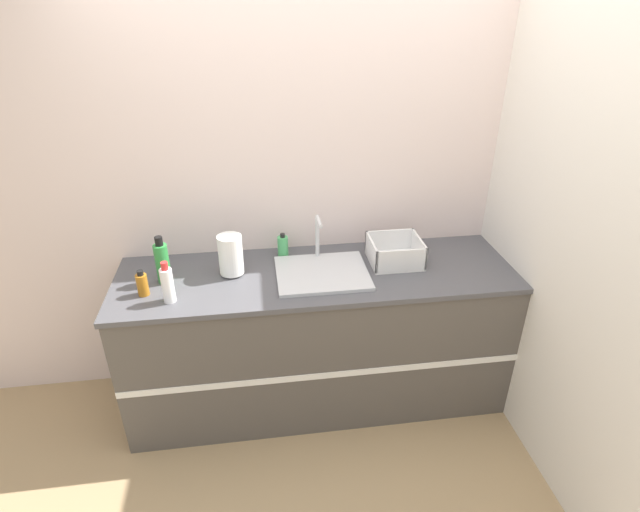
{
  "coord_description": "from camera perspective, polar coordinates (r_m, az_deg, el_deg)",
  "views": [
    {
      "loc": [
        -0.33,
        -2.08,
        2.32
      ],
      "look_at": [
        0.01,
        0.3,
        1.03
      ],
      "focal_mm": 28.0,
      "sensor_mm": 36.0,
      "label": 1
    }
  ],
  "objects": [
    {
      "name": "wall_back",
      "position": [
        2.98,
        -1.23,
        8.18
      ],
      "size": [
        4.63,
        0.06,
        2.6
      ],
      "color": "silver",
      "rests_on": "ground_plane"
    },
    {
      "name": "bottle_white_spray",
      "position": [
        2.63,
        -17.03,
        -3.12
      ],
      "size": [
        0.06,
        0.06,
        0.23
      ],
      "color": "white",
      "rests_on": "counter_cabinet"
    },
    {
      "name": "paper_towel_roll",
      "position": [
        2.79,
        -10.17,
        0.11
      ],
      "size": [
        0.13,
        0.13,
        0.23
      ],
      "color": "#4C4C51",
      "rests_on": "counter_cabinet"
    },
    {
      "name": "soap_dispenser",
      "position": [
        2.97,
        -4.26,
        1.13
      ],
      "size": [
        0.06,
        0.06,
        0.15
      ],
      "color": "#4CB266",
      "rests_on": "counter_cabinet"
    },
    {
      "name": "dish_rack",
      "position": [
        2.93,
        8.56,
        0.26
      ],
      "size": [
        0.29,
        0.28,
        0.14
      ],
      "color": "white",
      "rests_on": "counter_cabinet"
    },
    {
      "name": "wall_right",
      "position": [
        3.01,
        22.05,
        6.3
      ],
      "size": [
        0.06,
        2.66,
        2.6
      ],
      "color": "silver",
      "rests_on": "ground_plane"
    },
    {
      "name": "sink",
      "position": [
        2.79,
        0.22,
        -1.74
      ],
      "size": [
        0.51,
        0.43,
        0.28
      ],
      "color": "silver",
      "rests_on": "counter_cabinet"
    },
    {
      "name": "bottle_amber",
      "position": [
        2.74,
        -19.65,
        -3.05
      ],
      "size": [
        0.06,
        0.06,
        0.14
      ],
      "color": "#B26B19",
      "rests_on": "counter_cabinet"
    },
    {
      "name": "bottle_green",
      "position": [
        2.8,
        -17.57,
        -0.7
      ],
      "size": [
        0.07,
        0.07,
        0.27
      ],
      "color": "#2D8C3D",
      "rests_on": "counter_cabinet"
    },
    {
      "name": "counter_cabinet",
      "position": [
        3.07,
        -0.24,
        -9.19
      ],
      "size": [
        2.26,
        0.69,
        0.91
      ],
      "color": "#514C47",
      "rests_on": "ground_plane"
    },
    {
      "name": "ground_plane",
      "position": [
        3.14,
        0.65,
        -19.48
      ],
      "size": [
        12.0,
        12.0,
        0.0
      ],
      "primitive_type": "plane",
      "color": "tan"
    }
  ]
}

